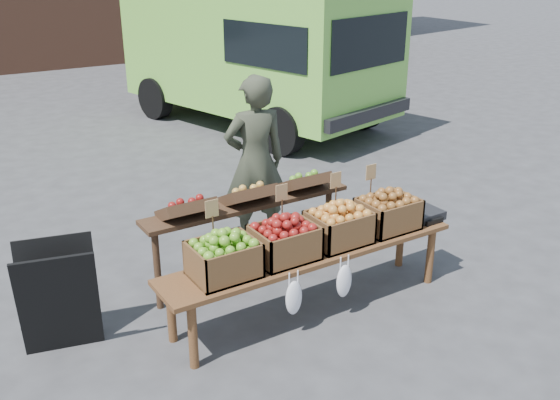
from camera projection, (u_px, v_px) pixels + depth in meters
ground at (381, 285)px, 5.79m from camera, size 80.00×80.00×0.00m
delivery_van at (255, 59)px, 10.77m from camera, size 3.53×5.54×2.29m
vendor at (255, 162)px, 6.35m from camera, size 0.72×0.54×1.78m
chalkboard_sign at (59, 297)px, 4.74m from camera, size 0.64×0.45×0.89m
back_table at (249, 230)px, 5.69m from camera, size 2.10×0.44×1.04m
display_bench at (311, 280)px, 5.31m from camera, size 2.70×0.56×0.57m
crate_golden_apples at (224, 259)px, 4.74m from camera, size 0.50×0.40×0.28m
crate_russet_pears at (284, 243)px, 5.01m from camera, size 0.50×0.40×0.28m
crate_red_apples at (339, 227)px, 5.29m from camera, size 0.50×0.40×0.28m
crate_green_apples at (388, 214)px, 5.56m from camera, size 0.50×0.40×0.28m
weighing_scale at (422, 214)px, 5.81m from camera, size 0.34×0.30×0.08m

